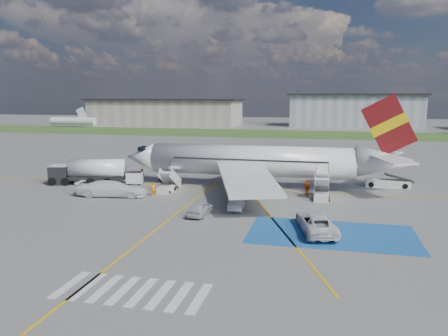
# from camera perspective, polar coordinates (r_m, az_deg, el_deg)

# --- Properties ---
(ground) EXTENTS (400.00, 400.00, 0.00)m
(ground) POSITION_cam_1_polar(r_m,az_deg,el_deg) (43.34, 0.40, -6.12)
(ground) COLOR #60605E
(ground) RESTS_ON ground
(grass_strip) EXTENTS (400.00, 30.00, 0.01)m
(grass_strip) POSITION_cam_1_polar(r_m,az_deg,el_deg) (136.56, 9.16, 4.40)
(grass_strip) COLOR #2D4C1E
(grass_strip) RESTS_ON ground
(taxiway_line_main) EXTENTS (120.00, 0.20, 0.01)m
(taxiway_line_main) POSITION_cam_1_polar(r_m,az_deg,el_deg) (54.78, 3.15, -2.84)
(taxiway_line_main) COLOR gold
(taxiway_line_main) RESTS_ON ground
(taxiway_line_cross) EXTENTS (0.20, 60.00, 0.01)m
(taxiway_line_cross) POSITION_cam_1_polar(r_m,az_deg,el_deg) (35.77, -11.15, -9.69)
(taxiway_line_cross) COLOR gold
(taxiway_line_cross) RESTS_ON ground
(taxiway_line_diag) EXTENTS (20.71, 56.45, 0.01)m
(taxiway_line_diag) POSITION_cam_1_polar(r_m,az_deg,el_deg) (54.78, 3.15, -2.84)
(taxiway_line_diag) COLOR gold
(taxiway_line_diag) RESTS_ON ground
(staging_box) EXTENTS (14.00, 8.00, 0.01)m
(staging_box) POSITION_cam_1_polar(r_m,az_deg,el_deg) (38.55, 13.87, -8.38)
(staging_box) COLOR #195196
(staging_box) RESTS_ON ground
(crosswalk) EXTENTS (9.00, 4.00, 0.01)m
(crosswalk) POSITION_cam_1_polar(r_m,az_deg,el_deg) (27.77, -11.86, -15.48)
(crosswalk) COLOR silver
(crosswalk) RESTS_ON ground
(terminal_west) EXTENTS (60.00, 22.00, 10.00)m
(terminal_west) POSITION_cam_1_polar(r_m,az_deg,el_deg) (182.52, -7.63, 7.23)
(terminal_west) COLOR gray
(terminal_west) RESTS_ON ground
(terminal_centre) EXTENTS (48.00, 18.00, 12.00)m
(terminal_centre) POSITION_cam_1_polar(r_m,az_deg,el_deg) (176.19, 16.68, 7.17)
(terminal_centre) COLOR gray
(terminal_centre) RESTS_ON ground
(airliner) EXTENTS (36.81, 32.95, 11.92)m
(airliner) POSITION_cam_1_polar(r_m,az_deg,el_deg) (55.89, 5.05, 0.92)
(airliner) COLOR silver
(airliner) RESTS_ON ground
(airstairs_fwd) EXTENTS (1.90, 5.20, 3.60)m
(airstairs_fwd) POSITION_cam_1_polar(r_m,az_deg,el_deg) (53.97, -7.45, -2.42)
(airstairs_fwd) COLOR silver
(airstairs_fwd) RESTS_ON ground
(airstairs_aft) EXTENTS (1.90, 5.20, 3.60)m
(airstairs_aft) POSITION_cam_1_polar(r_m,az_deg,el_deg) (50.67, 12.60, -3.35)
(airstairs_aft) COLOR silver
(airstairs_aft) RESTS_ON ground
(fuel_tanker) EXTENTS (10.10, 4.62, 3.34)m
(fuel_tanker) POSITION_cam_1_polar(r_m,az_deg,el_deg) (60.72, -17.30, -0.70)
(fuel_tanker) COLOR black
(fuel_tanker) RESTS_ON ground
(gpu_cart) EXTENTS (2.27, 1.71, 1.71)m
(gpu_cart) POSITION_cam_1_polar(r_m,az_deg,el_deg) (59.12, -11.60, -1.36)
(gpu_cart) COLOR silver
(gpu_cart) RESTS_ON ground
(belt_loader) EXTENTS (5.89, 2.28, 1.75)m
(belt_loader) POSITION_cam_1_polar(r_m,az_deg,el_deg) (60.19, 20.60, -1.90)
(belt_loader) COLOR silver
(belt_loader) RESTS_ON ground
(car_silver_a) EXTENTS (1.85, 4.18, 1.40)m
(car_silver_a) POSITION_cam_1_polar(r_m,az_deg,el_deg) (43.00, -3.14, -5.30)
(car_silver_a) COLOR #B5B7BC
(car_silver_a) RESTS_ON ground
(car_silver_b) EXTENTS (1.79, 4.17, 1.34)m
(car_silver_b) POSITION_cam_1_polar(r_m,az_deg,el_deg) (45.17, 1.63, -4.61)
(car_silver_b) COLOR silver
(car_silver_b) RESTS_ON ground
(van_white_a) EXTENTS (3.81, 6.17, 2.15)m
(van_white_a) POSITION_cam_1_polar(r_m,az_deg,el_deg) (38.73, 11.94, -6.57)
(van_white_a) COLOR silver
(van_white_a) RESTS_ON ground
(van_white_b) EXTENTS (6.41, 3.36, 2.39)m
(van_white_b) POSITION_cam_1_polar(r_m,az_deg,el_deg) (52.56, -14.42, -2.32)
(van_white_b) COLOR white
(van_white_b) RESTS_ON ground
(crew_fwd) EXTENTS (0.68, 0.67, 1.58)m
(crew_fwd) POSITION_cam_1_polar(r_m,az_deg,el_deg) (51.87, -9.21, -2.75)
(crew_fwd) COLOR orange
(crew_fwd) RESTS_ON ground
(crew_nose) EXTENTS (1.00, 1.06, 1.74)m
(crew_nose) POSITION_cam_1_polar(r_m,az_deg,el_deg) (61.16, -10.68, -0.87)
(crew_nose) COLOR orange
(crew_nose) RESTS_ON ground
(crew_aft) EXTENTS (1.13, 1.18, 1.97)m
(crew_aft) POSITION_cam_1_polar(r_m,az_deg,el_deg) (52.20, 10.81, -2.51)
(crew_aft) COLOR orange
(crew_aft) RESTS_ON ground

